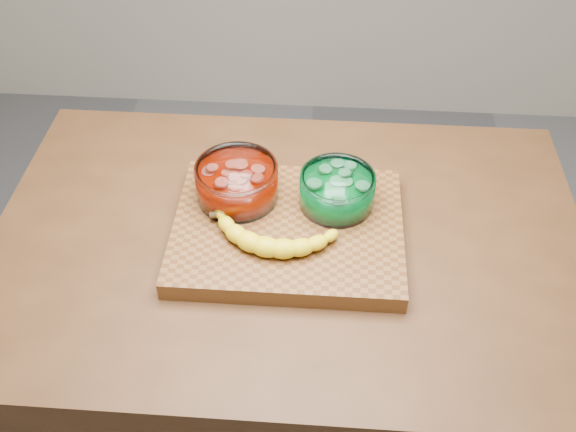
{
  "coord_description": "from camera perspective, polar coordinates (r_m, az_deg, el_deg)",
  "views": [
    {
      "loc": [
        0.06,
        -0.88,
        1.83
      ],
      "look_at": [
        0.0,
        0.0,
        0.96
      ],
      "focal_mm": 40.0,
      "sensor_mm": 36.0,
      "label": 1
    }
  ],
  "objects": [
    {
      "name": "cutting_board",
      "position": [
        1.27,
        0.0,
        -1.28
      ],
      "size": [
        0.45,
        0.35,
        0.04
      ],
      "primitive_type": "cube",
      "color": "brown",
      "rests_on": "counter"
    },
    {
      "name": "bowl_red",
      "position": [
        1.29,
        -4.55,
        2.99
      ],
      "size": [
        0.17,
        0.17,
        0.08
      ],
      "color": "white",
      "rests_on": "cutting_board"
    },
    {
      "name": "counter",
      "position": [
        1.64,
        0.0,
        -12.76
      ],
      "size": [
        1.2,
        0.8,
        0.9
      ],
      "primitive_type": "cube",
      "color": "#492B16",
      "rests_on": "ground"
    },
    {
      "name": "banana",
      "position": [
        1.22,
        -1.25,
        -1.41
      ],
      "size": [
        0.28,
        0.15,
        0.04
      ],
      "primitive_type": null,
      "color": "yellow",
      "rests_on": "cutting_board"
    },
    {
      "name": "bowl_green",
      "position": [
        1.28,
        4.38,
        2.29
      ],
      "size": [
        0.15,
        0.15,
        0.07
      ],
      "color": "white",
      "rests_on": "cutting_board"
    }
  ]
}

